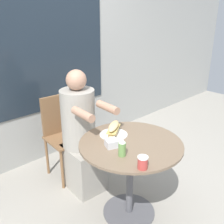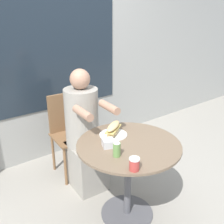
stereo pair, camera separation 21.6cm
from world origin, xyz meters
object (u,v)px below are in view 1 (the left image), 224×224
seated_diner (81,139)px  condiment_bottle (122,148)px  diner_chair (62,129)px  sandwich_on_plate (114,130)px  drink_cup (143,162)px  cafe_table (130,162)px

seated_diner → condiment_bottle: (-0.14, -0.69, 0.24)m
condiment_bottle → diner_chair: bearing=81.9°
sandwich_on_plate → drink_cup: 0.53m
diner_chair → sandwich_on_plate: (0.04, -0.74, 0.23)m
sandwich_on_plate → condiment_bottle: bearing=-123.4°
seated_diner → condiment_bottle: 0.74m
diner_chair → condiment_bottle: diner_chair is taller
cafe_table → condiment_bottle: condiment_bottle is taller
cafe_table → drink_cup: drink_cup is taller
diner_chair → sandwich_on_plate: bearing=97.4°
diner_chair → seated_diner: size_ratio=0.72×
seated_diner → sandwich_on_plate: bearing=101.4°
seated_diner → drink_cup: (-0.15, -0.89, 0.22)m
cafe_table → drink_cup: (-0.21, -0.30, 0.23)m
diner_chair → condiment_bottle: 1.07m
diner_chair → sandwich_on_plate: size_ratio=3.69×
diner_chair → seated_diner: 0.34m
seated_diner → sandwich_on_plate: (0.05, -0.40, 0.22)m
sandwich_on_plate → seated_diner: bearing=97.2°
sandwich_on_plate → condiment_bottle: size_ratio=1.74×
condiment_bottle → drink_cup: bearing=-94.5°
drink_cup → seated_diner: bearing=80.3°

